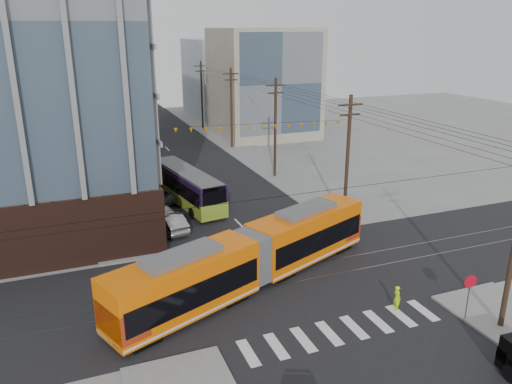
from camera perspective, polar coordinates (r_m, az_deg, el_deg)
ground at (r=31.52m, az=6.93°, el=-12.60°), size 160.00×160.00×0.00m
bg_bldg_nw_near at (r=76.04m, az=-24.67°, el=11.35°), size 18.00×16.00×18.00m
bg_bldg_ne_near at (r=77.78m, az=0.80°, el=12.35°), size 14.00×14.00×16.00m
bg_bldg_nw_far at (r=95.81m, az=-22.48°, el=13.35°), size 16.00×18.00×20.00m
bg_bldg_ne_far at (r=97.22m, az=-2.65°, el=12.95°), size 16.00×16.00×14.00m
utility_pole_far at (r=83.21m, az=-6.21°, el=10.91°), size 0.30×0.30×11.00m
streetcar at (r=32.51m, az=-0.56°, el=-7.50°), size 19.93×10.46×3.93m
city_bus at (r=47.96m, az=-7.94°, el=0.66°), size 4.56×12.33×3.42m
parked_car_silver at (r=42.02m, az=-9.72°, el=-3.38°), size 2.25×4.84×1.54m
parked_car_white at (r=44.41m, az=-10.68°, el=-2.40°), size 2.56×4.68×1.29m
parked_car_grey at (r=49.03m, az=-11.44°, el=-0.35°), size 3.97×5.68×1.44m
pedestrian at (r=31.47m, az=15.81°, el=-11.59°), size 0.42×0.61×1.60m
stop_sign at (r=31.43m, az=23.03°, el=-11.26°), size 0.95×0.95×2.76m
jersey_barrier at (r=44.94m, az=8.77°, el=-2.33°), size 1.77×4.40×0.86m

